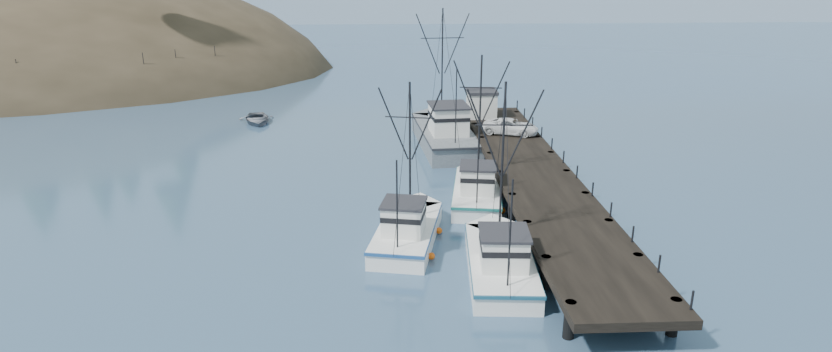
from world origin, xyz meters
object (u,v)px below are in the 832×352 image
(pier_shed, at_px, (482,103))
(pickup_truck, at_px, (511,127))
(pier, at_px, (533,175))
(trawler_far, at_px, (477,190))
(motorboat, at_px, (257,122))
(work_vessel, at_px, (444,133))
(trawler_near, at_px, (500,259))
(trawler_mid, at_px, (408,229))

(pier_shed, bearing_deg, pickup_truck, -76.04)
(pier, bearing_deg, trawler_far, -169.39)
(trawler_far, relative_size, motorboat, 2.04)
(pier, distance_m, trawler_far, 4.61)
(pier, relative_size, motorboat, 7.92)
(pier, bearing_deg, pier_shed, 94.76)
(trawler_far, bearing_deg, work_vessel, 94.55)
(trawler_near, xyz_separation_m, work_vessel, (-0.89, 27.28, 0.41))
(trawler_near, distance_m, motorboat, 43.02)
(trawler_far, distance_m, pickup_truck, 12.85)
(trawler_near, height_order, work_vessel, work_vessel)
(trawler_near, bearing_deg, motorboat, 119.42)
(pickup_truck, relative_size, motorboat, 0.93)
(pier, distance_m, trawler_near, 13.75)
(pier, distance_m, work_vessel, 15.50)
(pier, bearing_deg, pickup_truck, 88.70)
(trawler_mid, bearing_deg, pickup_truck, 61.58)
(trawler_far, distance_m, motorboat, 33.29)
(work_vessel, bearing_deg, pier_shed, 40.68)
(trawler_near, height_order, trawler_mid, trawler_near)
(pier, xyz_separation_m, trawler_near, (-4.78, -12.86, -0.87))
(trawler_near, relative_size, pickup_truck, 2.25)
(pier, height_order, trawler_near, trawler_near)
(trawler_mid, bearing_deg, work_vessel, 78.94)
(pickup_truck, bearing_deg, pier_shed, 33.83)
(trawler_near, distance_m, pier_shed, 31.14)
(trawler_far, xyz_separation_m, work_vessel, (-1.21, 15.25, 0.41))
(work_vessel, height_order, pickup_truck, work_vessel)
(trawler_far, xyz_separation_m, pier_shed, (2.95, 18.83, 2.60))
(trawler_near, relative_size, trawler_far, 1.02)
(trawler_mid, height_order, trawler_far, trawler_far)
(trawler_far, bearing_deg, pier, 10.61)
(trawler_near, relative_size, work_vessel, 0.71)
(work_vessel, relative_size, pickup_truck, 3.16)
(trawler_far, distance_m, pier_shed, 19.24)
(motorboat, bearing_deg, pickup_truck, -40.46)
(trawler_mid, bearing_deg, trawler_near, -41.99)
(trawler_mid, distance_m, work_vessel, 22.95)
(pier_shed, height_order, motorboat, pier_shed)
(work_vessel, height_order, pier_shed, work_vessel)
(trawler_mid, distance_m, trawler_far, 9.18)
(pickup_truck, bearing_deg, trawler_far, 178.15)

